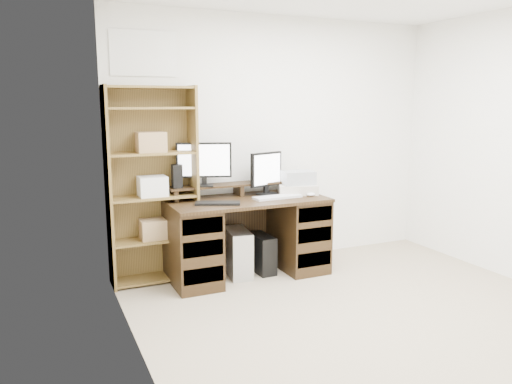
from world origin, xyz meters
TOP-DOWN VIEW (x-y plane):
  - room at (-0.00, 0.00)m, footprint 3.54×4.04m
  - desk at (-0.50, 1.64)m, footprint 1.50×0.70m
  - riser_shelf at (-0.50, 1.85)m, footprint 1.40×0.22m
  - monitor_wide at (-0.86, 1.83)m, footprint 0.50×0.21m
  - monitor_small at (-0.24, 1.76)m, footprint 0.37×0.19m
  - speaker at (-1.12, 1.82)m, footprint 0.09×0.09m
  - keyboard_black at (-0.84, 1.50)m, footprint 0.42×0.28m
  - keyboard_white at (-0.22, 1.55)m, footprint 0.48×0.17m
  - mouse at (0.12, 1.51)m, footprint 0.09×0.06m
  - printer at (0.07, 1.68)m, footprint 0.45×0.40m
  - basket at (0.07, 1.68)m, footprint 0.34×0.26m
  - tower_silver at (-0.58, 1.67)m, footprint 0.26×0.47m
  - tower_black at (-0.34, 1.66)m, footprint 0.17×0.37m
  - bookshelf at (-1.35, 1.86)m, footprint 0.80×0.30m

SIDE VIEW (x-z plane):
  - tower_black at x=-0.34m, z-range 0.00..0.37m
  - tower_silver at x=-0.58m, z-range 0.00..0.45m
  - desk at x=-0.50m, z-range 0.01..0.76m
  - keyboard_white at x=-0.22m, z-range 0.75..0.77m
  - keyboard_black at x=-0.84m, z-range 0.75..0.77m
  - mouse at x=0.12m, z-range 0.75..0.78m
  - printer at x=0.07m, z-range 0.75..0.84m
  - riser_shelf at x=-0.50m, z-range 0.78..0.90m
  - basket at x=0.07m, z-range 0.84..0.98m
  - bookshelf at x=-1.35m, z-range 0.02..1.82m
  - monitor_small at x=-0.24m, z-range 0.77..1.19m
  - speaker at x=-1.12m, z-range 0.87..1.09m
  - monitor_wide at x=-0.86m, z-range 0.89..1.30m
  - room at x=0.00m, z-range -0.02..2.52m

